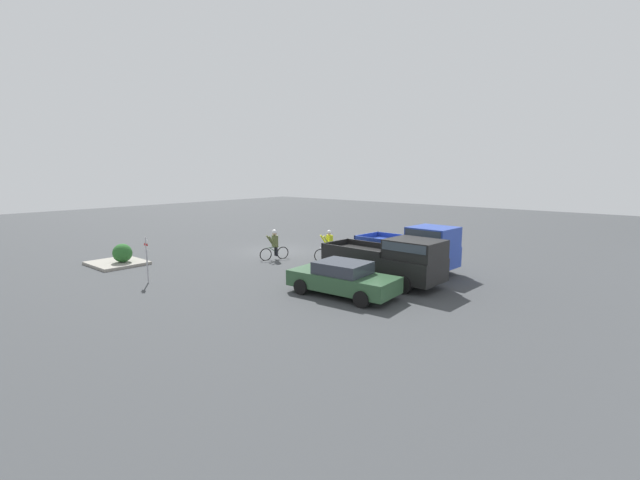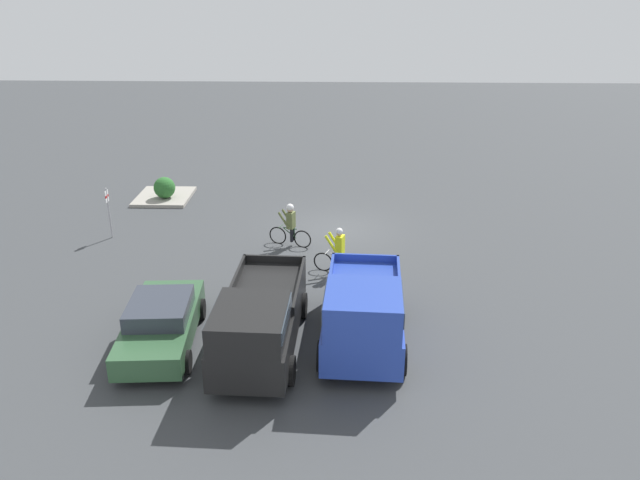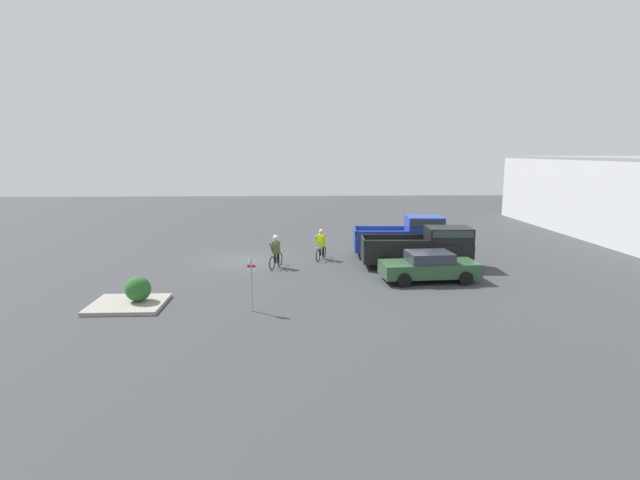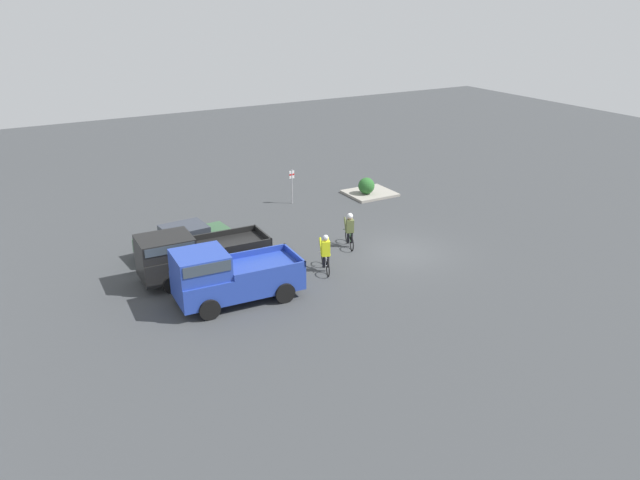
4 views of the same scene
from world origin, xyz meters
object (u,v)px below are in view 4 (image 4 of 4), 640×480
pickup_truck_0 (227,275)px  shrub (366,186)px  fire_lane_sign (292,183)px  sedan_0 (185,240)px  pickup_truck_1 (194,254)px  cyclist_1 (326,253)px  cyclist_0 (350,229)px

pickup_truck_0 → shrub: bearing=-54.7°
fire_lane_sign → sedan_0: bearing=117.9°
fire_lane_sign → pickup_truck_1: bearing=130.0°
sedan_0 → pickup_truck_0: bearing=178.9°
pickup_truck_1 → fire_lane_sign: 10.69m
fire_lane_sign → shrub: size_ratio=2.09×
cyclist_1 → sedan_0: bearing=44.0°
pickup_truck_1 → cyclist_1: (-2.12, -5.22, -0.24)m
pickup_truck_1 → shrub: size_ratio=5.68×
cyclist_1 → fire_lane_sign: size_ratio=0.85×
fire_lane_sign → cyclist_0: bearing=175.4°
pickup_truck_1 → fire_lane_sign: pickup_truck_1 is taller
pickup_truck_1 → shrub: pickup_truck_1 is taller
pickup_truck_0 → sedan_0: 5.60m
sedan_0 → cyclist_0: bearing=-113.1°
cyclist_0 → fire_lane_sign: fire_lane_sign is taller
pickup_truck_1 → cyclist_1: bearing=-112.1°
fire_lane_sign → shrub: 4.62m
pickup_truck_0 → pickup_truck_1: 2.82m
sedan_0 → cyclist_1: size_ratio=2.59×
sedan_0 → shrub: (3.12, -12.18, -0.05)m
pickup_truck_0 → shrub: (8.70, -12.29, -0.53)m
pickup_truck_1 → cyclist_1: size_ratio=3.19×
pickup_truck_1 → shrub: (5.91, -12.66, -0.44)m
pickup_truck_0 → cyclist_0: pickup_truck_0 is taller
pickup_truck_1 → cyclist_0: (-0.27, -7.62, -0.20)m
cyclist_0 → cyclist_1: (-1.86, 2.40, -0.04)m
sedan_0 → shrub: size_ratio=4.61×
sedan_0 → cyclist_1: cyclist_1 is taller
cyclist_0 → fire_lane_sign: bearing=-4.6°
pickup_truck_0 → fire_lane_sign: bearing=-39.0°
pickup_truck_0 → fire_lane_sign: size_ratio=2.46×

